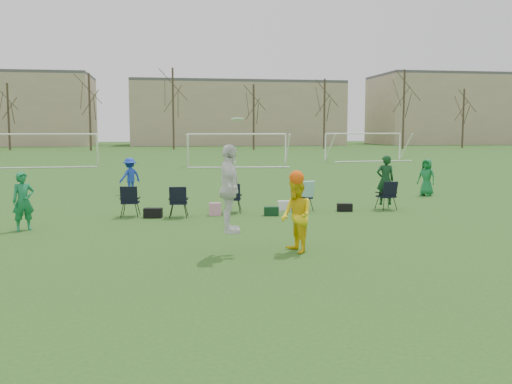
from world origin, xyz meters
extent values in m
plane|color=#224F18|center=(0.00, 0.00, 0.00)|extent=(260.00, 260.00, 0.00)
imported|color=#147341|center=(-5.15, 5.69, 0.79)|extent=(0.68, 0.60, 1.58)
imported|color=#1838B8|center=(-2.83, 14.14, 0.77)|extent=(1.13, 1.07, 1.54)
imported|color=#136F35|center=(9.24, 11.67, 0.76)|extent=(0.84, 0.88, 1.52)
imported|color=white|center=(-0.05, 1.73, 1.44)|extent=(0.55, 1.14, 1.89)
imported|color=yellow|center=(1.44, 1.82, 0.81)|extent=(0.78, 0.91, 1.62)
sphere|color=#FF540D|center=(1.44, 1.82, 1.65)|extent=(0.32, 0.32, 0.32)
cylinder|color=white|center=(0.14, 1.78, 2.91)|extent=(0.27, 0.27, 0.07)
imported|color=#0F391A|center=(6.03, 8.14, 0.99)|extent=(0.65, 0.46, 1.69)
cube|color=black|center=(-1.77, 7.41, 0.15)|extent=(0.59, 0.39, 0.30)
cube|color=pink|center=(0.16, 7.59, 0.20)|extent=(0.37, 0.25, 0.40)
cube|color=#0D3217|center=(1.92, 7.28, 0.14)|extent=(0.48, 0.33, 0.28)
cube|color=white|center=(2.57, 8.37, 0.16)|extent=(0.43, 0.32, 0.32)
cylinder|color=silver|center=(3.15, 8.36, 0.15)|extent=(0.26, 0.26, 0.30)
cube|color=black|center=(4.50, 7.82, 0.13)|extent=(0.54, 0.35, 0.26)
cube|color=black|center=(-2.47, 7.79, 0.48)|extent=(0.65, 0.65, 0.96)
cube|color=black|center=(-0.98, 7.41, 0.48)|extent=(0.65, 0.65, 0.96)
cube|color=black|center=(0.79, 8.14, 0.48)|extent=(0.70, 0.70, 0.96)
cube|color=black|center=(3.14, 8.17, 0.48)|extent=(0.75, 0.75, 0.96)
cube|color=black|center=(6.03, 8.04, 0.48)|extent=(0.69, 0.69, 0.96)
cylinder|color=white|center=(-6.36, 34.32, 1.20)|extent=(0.12, 0.12, 2.40)
cylinder|color=white|center=(-10.00, 34.00, 2.40)|extent=(7.28, 0.76, 0.12)
cylinder|color=white|center=(0.36, 32.25, 1.20)|extent=(0.12, 0.12, 2.40)
cylinder|color=white|center=(7.64, 31.75, 1.20)|extent=(0.12, 0.12, 2.40)
cylinder|color=white|center=(4.00, 32.00, 2.40)|extent=(7.29, 0.63, 0.12)
cylinder|color=white|center=(12.39, 37.49, 1.20)|extent=(0.12, 0.12, 2.40)
cylinder|color=white|center=(19.61, 38.51, 1.20)|extent=(0.12, 0.12, 2.40)
cylinder|color=white|center=(16.00, 38.00, 2.40)|extent=(7.25, 1.13, 0.12)
cylinder|color=#382B21|center=(-22.00, 71.50, 4.50)|extent=(0.28, 0.28, 9.00)
cylinder|color=#382B21|center=(-11.00, 68.50, 5.10)|extent=(0.28, 0.28, 10.20)
cylinder|color=#382B21|center=(0.00, 71.50, 5.70)|extent=(0.28, 0.28, 11.40)
cylinder|color=#382B21|center=(11.00, 68.50, 4.50)|extent=(0.28, 0.28, 9.00)
cylinder|color=#382B21|center=(22.00, 71.50, 5.10)|extent=(0.28, 0.28, 10.20)
cylinder|color=#382B21|center=(33.00, 68.50, 5.70)|extent=(0.28, 0.28, 11.40)
cylinder|color=#382B21|center=(44.00, 71.50, 4.50)|extent=(0.28, 0.28, 9.00)
cube|color=tan|center=(12.00, 96.00, 5.50)|extent=(38.00, 16.00, 11.00)
cube|color=tan|center=(55.00, 96.00, 6.50)|extent=(30.00, 16.00, 13.00)
camera|label=1|loc=(-1.41, -10.23, 2.68)|focal=40.00mm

